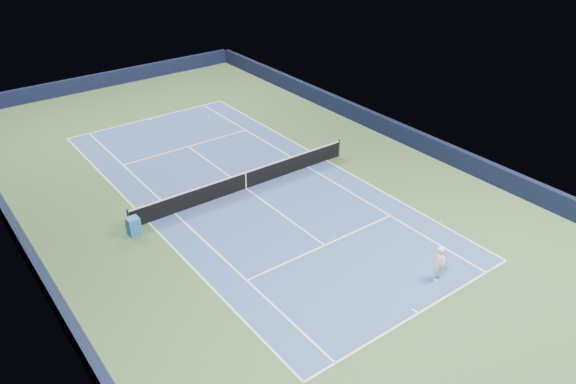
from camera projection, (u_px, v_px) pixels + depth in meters
ground at (246, 189)px, 29.33m from camera, size 40.00×40.00×0.00m
wall_far at (105, 80)px, 42.85m from camera, size 22.00×0.35×1.10m
wall_right at (393, 129)px, 34.66m from camera, size 0.35×40.00×1.10m
wall_left at (28, 253)px, 23.45m from camera, size 0.35×40.00×1.10m
court_surface at (246, 188)px, 29.33m from camera, size 10.97×23.77×0.01m
baseline_far at (150, 118)px, 37.59m from camera, size 10.97×0.08×0.00m
baseline_near at (418, 313)px, 21.06m from camera, size 10.97×0.08×0.00m
sideline_doubles_right at (326, 160)px, 32.17m from camera, size 0.08×23.77×0.00m
sideline_doubles_left at (149, 222)px, 26.49m from camera, size 0.08×23.77×0.00m
sideline_singles_right at (308, 167)px, 31.46m from camera, size 0.08×23.77×0.00m
sideline_singles_left at (175, 213)px, 27.20m from camera, size 0.08×23.77×0.00m
service_line_far at (188, 146)px, 33.78m from camera, size 8.23×0.08×0.00m
service_line_near at (325, 245)px, 24.88m from camera, size 8.23×0.08×0.00m
center_service_line at (246, 188)px, 29.33m from camera, size 0.08×12.80×0.00m
center_mark_far at (151, 119)px, 37.49m from camera, size 0.08×0.30×0.00m
center_mark_near at (415, 311)px, 21.17m from camera, size 0.08×0.30×0.00m
tennis_net at (246, 180)px, 29.08m from camera, size 12.90×0.10×1.07m
sponsor_cube at (134, 226)px, 25.43m from camera, size 0.60×0.50×0.88m
tennis_player at (440, 264)px, 22.45m from camera, size 0.77×1.26×2.12m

